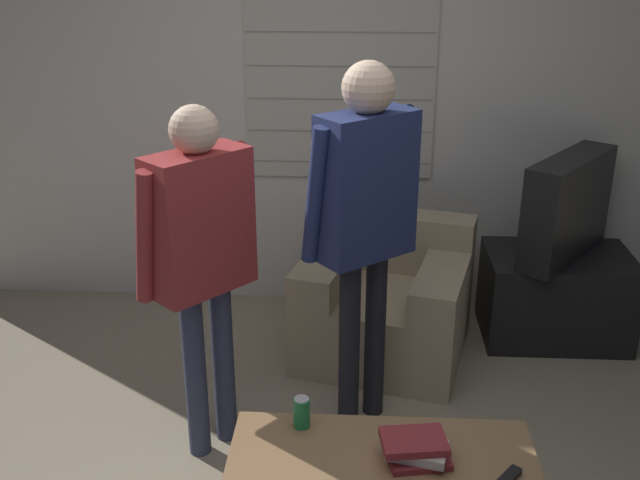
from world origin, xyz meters
TOP-DOWN VIEW (x-y plane):
  - wall_back at (0.00, 2.03)m, footprint 5.20×0.08m
  - armchair_beige at (0.37, 1.35)m, footprint 1.05×1.01m
  - coffee_table at (0.31, -0.22)m, footprint 1.14×0.57m
  - tv_stand at (1.37, 1.57)m, footprint 0.83×0.55m
  - tv at (1.37, 1.57)m, footprint 0.63×0.74m
  - person_left_standing at (-0.47, 0.45)m, footprint 0.50×0.77m
  - person_right_standing at (0.22, 0.70)m, footprint 0.53×0.87m
  - book_stack at (0.43, -0.19)m, footprint 0.27×0.21m
  - soda_can at (-0.01, -0.01)m, footprint 0.07×0.07m
  - spare_remote at (0.75, -0.29)m, footprint 0.11×0.13m

SIDE VIEW (x-z plane):
  - tv_stand at x=1.37m, z-range 0.00..0.52m
  - armchair_beige at x=0.37m, z-range -0.07..0.69m
  - coffee_table at x=0.31m, z-range 0.18..0.63m
  - spare_remote at x=0.75m, z-range 0.45..0.47m
  - book_stack at x=0.43m, z-range 0.45..0.54m
  - soda_can at x=-0.01m, z-range 0.45..0.57m
  - tv at x=1.37m, z-range 0.52..1.11m
  - person_left_standing at x=-0.47m, z-range 0.22..1.83m
  - person_right_standing at x=0.22m, z-range 0.25..2.00m
  - wall_back at x=0.00m, z-range 0.00..2.55m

